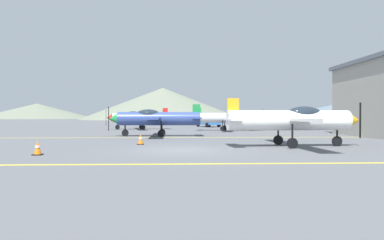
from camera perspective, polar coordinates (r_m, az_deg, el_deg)
ground_plane at (r=15.85m, az=-1.64°, el=-5.03°), size 400.00×400.00×0.00m
apron_line_near at (r=11.27m, az=-1.39°, el=-7.38°), size 80.00×0.16×0.01m
apron_line_far at (r=24.61m, az=-1.86°, el=-2.95°), size 80.00×0.16×0.01m
airplane_near at (r=18.25m, az=16.64°, el=0.07°), size 7.14×8.22×2.47m
airplane_mid at (r=26.41m, az=-6.12°, el=0.30°), size 7.11×8.20×2.47m
airplane_far at (r=35.87m, az=6.06°, el=0.43°), size 7.21×8.20×2.47m
airplane_back at (r=39.70m, az=-9.01°, el=0.46°), size 7.21×8.23×2.47m
car_sedan at (r=47.72m, az=2.70°, el=-0.14°), size 3.31×4.66×1.62m
traffic_cone_front at (r=15.13m, az=-24.41°, el=-4.28°), size 0.36×0.36×0.59m
traffic_cone_side at (r=18.97m, az=-8.61°, el=-3.21°), size 0.36×0.36×0.59m
hill_left at (r=189.54m, az=-24.46°, el=1.38°), size 56.37×56.37×7.64m
hill_centerleft at (r=136.53m, az=-4.90°, el=2.74°), size 64.74×64.74×12.60m
hill_centerright at (r=157.77m, az=25.01°, el=1.51°), size 71.24×71.24×7.66m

